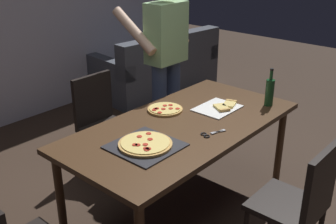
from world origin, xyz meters
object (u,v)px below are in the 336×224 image
dining_table (183,131)px  chair_near_camera (301,200)px  second_pizza_plain (165,109)px  pepperoni_pizza_on_tray (145,145)px  wine_bottle (270,92)px  person_serving_pizza (165,56)px  kitchen_scissors (210,134)px  couch (158,71)px  chair_far_side (101,118)px

dining_table → chair_near_camera: (-0.00, -0.96, -0.17)m
dining_table → second_pizza_plain: (0.09, 0.26, 0.08)m
dining_table → chair_near_camera: 0.97m
chair_near_camera → pepperoni_pizza_on_tray: size_ratio=2.14×
chair_near_camera → second_pizza_plain: (0.09, 1.22, 0.25)m
dining_table → pepperoni_pizza_on_tray: bearing=-174.4°
wine_bottle → person_serving_pizza: bearing=96.3°
second_pizza_plain → pepperoni_pizza_on_tray: bearing=-150.5°
person_serving_pizza → kitchen_scissors: size_ratio=8.83×
couch → kitchen_scissors: bearing=-130.4°
chair_near_camera → pepperoni_pizza_on_tray: 1.05m
dining_table → second_pizza_plain: 0.29m
wine_bottle → second_pizza_plain: wine_bottle is taller
pepperoni_pizza_on_tray → wine_bottle: wine_bottle is taller
pepperoni_pizza_on_tray → couch: bearing=40.9°
dining_table → chair_near_camera: size_ratio=2.10×
person_serving_pizza → chair_far_side: bearing=160.7°
person_serving_pizza → kitchen_scissors: (-0.65, -1.00, -0.24)m
person_serving_pizza → second_pizza_plain: person_serving_pizza is taller
chair_far_side → pepperoni_pizza_on_tray: bearing=-114.2°
couch → kitchen_scissors: couch is taller
chair_far_side → kitchen_scissors: bearing=-91.0°
dining_table → kitchen_scissors: bearing=-94.8°
couch → kitchen_scissors: size_ratio=8.96×
chair_far_side → dining_table: bearing=-90.0°
pepperoni_pizza_on_tray → chair_near_camera: bearing=-63.7°
couch → chair_far_side: bearing=-151.5°
couch → person_serving_pizza: person_serving_pizza is taller
chair_far_side → couch: 2.17m
chair_far_side → second_pizza_plain: chair_far_side is taller
dining_table → person_serving_pizza: size_ratio=1.08×
chair_far_side → couch: (1.89, 1.03, -0.21)m
couch → pepperoni_pizza_on_tray: size_ratio=4.22×
pepperoni_pizza_on_tray → wine_bottle: (1.19, -0.26, 0.10)m
chair_near_camera → second_pizza_plain: chair_near_camera is taller
dining_table → couch: size_ratio=1.06×
dining_table → wine_bottle: (0.74, -0.30, 0.19)m
dining_table → chair_far_side: 0.97m
couch → pepperoni_pizza_on_tray: (-2.34, -2.03, 0.46)m
chair_far_side → second_pizza_plain: bearing=-82.3°
person_serving_pizza → dining_table: bearing=-130.4°
couch → kitchen_scissors: (-1.92, -2.25, 0.45)m
chair_near_camera → chair_far_side: 1.91m
dining_table → chair_far_side: chair_far_side is taller
couch → second_pizza_plain: (-1.80, -1.72, 0.46)m
chair_near_camera → couch: size_ratio=0.51×
pepperoni_pizza_on_tray → person_serving_pizza: bearing=35.9°
couch → pepperoni_pizza_on_tray: 3.14m
person_serving_pizza → kitchen_scissors: 1.21m
couch → pepperoni_pizza_on_tray: couch is taller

